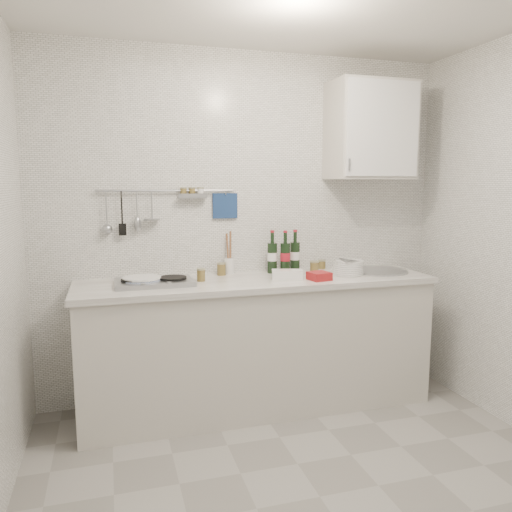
{
  "coord_description": "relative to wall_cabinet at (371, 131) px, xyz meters",
  "views": [
    {
      "loc": [
        -0.97,
        -2.13,
        1.57
      ],
      "look_at": [
        -0.07,
        0.9,
        1.11
      ],
      "focal_mm": 35.0,
      "sensor_mm": 36.0,
      "label": 1
    }
  ],
  "objects": [
    {
      "name": "floor",
      "position": [
        -0.9,
        -1.22,
        -1.95
      ],
      "size": [
        3.0,
        3.0,
        0.0
      ],
      "primitive_type": "plane",
      "color": "slate",
      "rests_on": "ground"
    },
    {
      "name": "back_wall",
      "position": [
        -0.9,
        0.18,
        -0.7
      ],
      "size": [
        3.0,
        0.02,
        2.5
      ],
      "primitive_type": "cube",
      "color": "silver",
      "rests_on": "floor"
    },
    {
      "name": "counter",
      "position": [
        -0.89,
        -0.12,
        -1.52
      ],
      "size": [
        2.44,
        0.64,
        0.96
      ],
      "color": "beige",
      "rests_on": "floor"
    },
    {
      "name": "wall_rail",
      "position": [
        -1.5,
        0.15,
        -0.52
      ],
      "size": [
        0.98,
        0.09,
        0.34
      ],
      "color": "#93969B",
      "rests_on": "back_wall"
    },
    {
      "name": "wall_cabinet",
      "position": [
        0.0,
        0.0,
        0.0
      ],
      "size": [
        0.6,
        0.38,
        0.7
      ],
      "color": "beige",
      "rests_on": "back_wall"
    },
    {
      "name": "plate_stack_hob",
      "position": [
        -1.69,
        -0.11,
        -1.0
      ],
      "size": [
        0.28,
        0.27,
        0.05
      ],
      "rotation": [
        0.0,
        0.0,
        0.2
      ],
      "color": "#4762A1",
      "rests_on": "counter"
    },
    {
      "name": "plate_stack_sink",
      "position": [
        -0.22,
        -0.13,
        -0.98
      ],
      "size": [
        0.26,
        0.25,
        0.1
      ],
      "rotation": [
        0.0,
        0.0,
        0.19
      ],
      "color": "white",
      "rests_on": "counter"
    },
    {
      "name": "wine_bottles",
      "position": [
        -0.64,
        0.05,
        -0.87
      ],
      "size": [
        0.25,
        0.11,
        0.31
      ],
      "rotation": [
        0.0,
        0.0,
        -0.01
      ],
      "color": "black",
      "rests_on": "counter"
    },
    {
      "name": "butter_dish",
      "position": [
        -0.71,
        -0.19,
        -1.0
      ],
      "size": [
        0.23,
        0.16,
        0.06
      ],
      "primitive_type": "cube",
      "rotation": [
        0.0,
        0.0,
        -0.29
      ],
      "color": "white",
      "rests_on": "counter"
    },
    {
      "name": "strawberry_punnet",
      "position": [
        -0.51,
        -0.29,
        -1.0
      ],
      "size": [
        0.15,
        0.15,
        0.05
      ],
      "primitive_type": "cube",
      "rotation": [
        0.0,
        0.0,
        0.19
      ],
      "color": "#AA2212",
      "rests_on": "counter"
    },
    {
      "name": "utensil_crock",
      "position": [
        -1.04,
        0.13,
        -0.96
      ],
      "size": [
        0.08,
        0.08,
        0.31
      ],
      "rotation": [
        0.0,
        0.0,
        -0.18
      ],
      "color": "white",
      "rests_on": "counter"
    },
    {
      "name": "jar_a",
      "position": [
        -1.11,
        0.08,
        -0.98
      ],
      "size": [
        0.07,
        0.07,
        0.09
      ],
      "rotation": [
        0.0,
        0.0,
        0.01
      ],
      "color": "brown",
      "rests_on": "counter"
    },
    {
      "name": "jar_b",
      "position": [
        -0.31,
        0.13,
        -1.0
      ],
      "size": [
        0.06,
        0.06,
        0.07
      ],
      "rotation": [
        0.0,
        0.0,
        0.43
      ],
      "color": "brown",
      "rests_on": "counter"
    },
    {
      "name": "jar_c",
      "position": [
        -0.44,
        -0.03,
        -0.99
      ],
      "size": [
        0.07,
        0.07,
        0.09
      ],
      "rotation": [
        0.0,
        0.0,
        0.3
      ],
      "color": "brown",
      "rests_on": "counter"
    },
    {
      "name": "jar_d",
      "position": [
        -1.29,
        -0.1,
        -0.99
      ],
      "size": [
        0.06,
        0.06,
        0.09
      ],
      "rotation": [
        0.0,
        0.0,
        0.42
      ],
      "color": "brown",
      "rests_on": "counter"
    }
  ]
}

